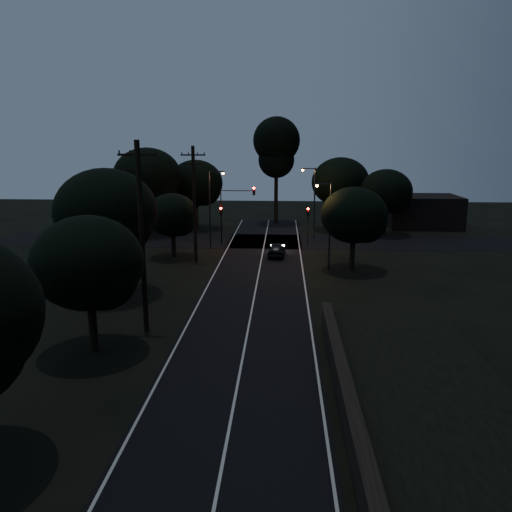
{
  "coord_description": "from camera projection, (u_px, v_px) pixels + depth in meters",
  "views": [
    {
      "loc": [
        2.0,
        -12.35,
        10.97
      ],
      "look_at": [
        0.0,
        24.0,
        2.5
      ],
      "focal_mm": 35.0,
      "sensor_mm": 36.0,
      "label": 1
    }
  ],
  "objects": [
    {
      "name": "tree_far_w",
      "position": [
        150.0,
        178.0,
        58.42
      ],
      "size": [
        7.97,
        7.97,
        10.17
      ],
      "color": "black",
      "rests_on": "ground"
    },
    {
      "name": "signal_right",
      "position": [
        308.0,
        219.0,
        52.61
      ],
      "size": [
        0.28,
        0.35,
        4.1
      ],
      "color": "black",
      "rests_on": "ground"
    },
    {
      "name": "tree_far_ne",
      "position": [
        343.0,
        183.0,
        61.29
      ],
      "size": [
        7.08,
        7.08,
        8.96
      ],
      "color": "black",
      "rests_on": "ground"
    },
    {
      "name": "tree_far_nw",
      "position": [
        197.0,
        184.0,
        62.3
      ],
      "size": [
        6.8,
        6.8,
        8.62
      ],
      "color": "black",
      "rests_on": "ground"
    },
    {
      "name": "streetlight_a",
      "position": [
        212.0,
        204.0,
        50.8
      ],
      "size": [
        1.66,
        0.26,
        8.0
      ],
      "color": "black",
      "rests_on": "ground"
    },
    {
      "name": "utility_pole_far",
      "position": [
        194.0,
        203.0,
        44.81
      ],
      "size": [
        2.2,
        0.3,
        10.5
      ],
      "color": "black",
      "rests_on": "ground"
    },
    {
      "name": "road_surface",
      "position": [
        260.0,
        265.0,
        44.87
      ],
      "size": [
        60.0,
        70.0,
        0.03
      ],
      "color": "black",
      "rests_on": "ground"
    },
    {
      "name": "tree_right_a",
      "position": [
        356.0,
        217.0,
        42.18
      ],
      "size": [
        5.64,
        5.64,
        7.17
      ],
      "color": "black",
      "rests_on": "ground"
    },
    {
      "name": "signal_mast",
      "position": [
        237.0,
        205.0,
        52.67
      ],
      "size": [
        3.7,
        0.35,
        6.25
      ],
      "color": "black",
      "rests_on": "ground"
    },
    {
      "name": "tree_left_c",
      "position": [
        109.0,
        214.0,
        35.07
      ],
      "size": [
        7.21,
        7.21,
        9.11
      ],
      "color": "black",
      "rests_on": "ground"
    },
    {
      "name": "building_left",
      "position": [
        116.0,
        208.0,
        65.75
      ],
      "size": [
        10.0,
        8.0,
        4.4
      ],
      "primitive_type": "cube",
      "color": "black",
      "rests_on": "ground"
    },
    {
      "name": "building_right",
      "position": [
        422.0,
        211.0,
        64.63
      ],
      "size": [
        9.0,
        7.0,
        4.0
      ],
      "primitive_type": "cube",
      "color": "black",
      "rests_on": "ground"
    },
    {
      "name": "streetlight_c",
      "position": [
        328.0,
        220.0,
        42.49
      ],
      "size": [
        1.46,
        0.26,
        7.5
      ],
      "color": "black",
      "rests_on": "ground"
    },
    {
      "name": "streetlight_b",
      "position": [
        313.0,
        198.0,
        56.06
      ],
      "size": [
        1.66,
        0.26,
        8.0
      ],
      "color": "black",
      "rests_on": "ground"
    },
    {
      "name": "tree_left_b",
      "position": [
        91.0,
        265.0,
        25.51
      ],
      "size": [
        5.72,
        5.72,
        7.28
      ],
      "color": "black",
      "rests_on": "ground"
    },
    {
      "name": "signal_left",
      "position": [
        221.0,
        218.0,
        53.1
      ],
      "size": [
        0.28,
        0.35,
        4.1
      ],
      "color": "black",
      "rests_on": "ground"
    },
    {
      "name": "utility_pole_mid",
      "position": [
        142.0,
        235.0,
        28.22
      ],
      "size": [
        2.2,
        0.3,
        11.0
      ],
      "color": "black",
      "rests_on": "ground"
    },
    {
      "name": "tree_far_e",
      "position": [
        388.0,
        193.0,
        58.3
      ],
      "size": [
        6.08,
        6.08,
        7.71
      ],
      "color": "black",
      "rests_on": "ground"
    },
    {
      "name": "car",
      "position": [
        276.0,
        249.0,
        48.18
      ],
      "size": [
        1.75,
        3.99,
        1.34
      ],
      "primitive_type": "imported",
      "rotation": [
        0.0,
        0.0,
        3.1
      ],
      "color": "black",
      "rests_on": "ground"
    },
    {
      "name": "tree_left_d",
      "position": [
        174.0,
        216.0,
        47.13
      ],
      "size": [
        4.82,
        4.82,
        6.11
      ],
      "color": "black",
      "rests_on": "ground"
    },
    {
      "name": "tall_pine",
      "position": [
        276.0,
        147.0,
        65.75
      ],
      "size": [
        6.17,
        6.17,
        14.03
      ],
      "color": "black",
      "rests_on": "ground"
    },
    {
      "name": "retaining_wall",
      "position": [
        449.0,
        452.0,
        16.97
      ],
      "size": [
        6.93,
        26.0,
        1.6
      ],
      "color": "black",
      "rests_on": "ground"
    }
  ]
}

